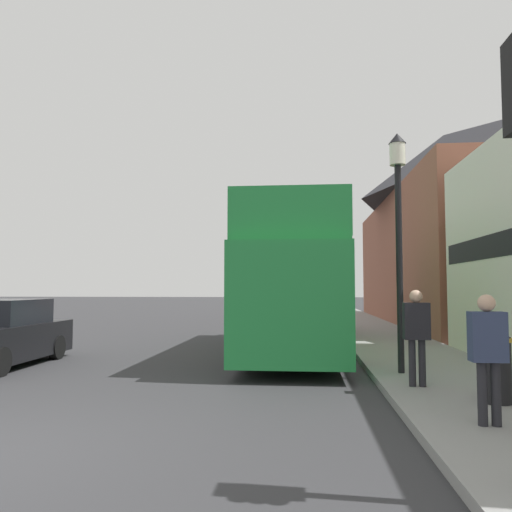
{
  "coord_description": "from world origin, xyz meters",
  "views": [
    {
      "loc": [
        3.63,
        -5.22,
        1.85
      ],
      "look_at": [
        2.21,
        9.94,
        2.82
      ],
      "focal_mm": 35.0,
      "sensor_mm": 36.0,
      "label": 1
    }
  ],
  "objects_px": {
    "pedestrian_second": "(416,328)",
    "pedestrian_nearest": "(488,346)",
    "parked_car_far_side": "(1,336)",
    "parked_car_ahead_of_bus": "(309,314)",
    "litter_bin": "(495,368)",
    "tour_bus": "(294,290)",
    "lamp_post_second": "(348,241)",
    "lamp_post_nearest": "(398,207)"
  },
  "relations": [
    {
      "from": "pedestrian_second",
      "to": "litter_bin",
      "type": "relative_size",
      "value": 1.71
    },
    {
      "from": "tour_bus",
      "to": "litter_bin",
      "type": "height_order",
      "value": "tour_bus"
    },
    {
      "from": "pedestrian_second",
      "to": "pedestrian_nearest",
      "type": "bearing_deg",
      "value": -82.41
    },
    {
      "from": "parked_car_far_side",
      "to": "pedestrian_nearest",
      "type": "height_order",
      "value": "pedestrian_nearest"
    },
    {
      "from": "pedestrian_second",
      "to": "lamp_post_nearest",
      "type": "bearing_deg",
      "value": 90.24
    },
    {
      "from": "parked_car_ahead_of_bus",
      "to": "pedestrian_second",
      "type": "height_order",
      "value": "pedestrian_second"
    },
    {
      "from": "lamp_post_nearest",
      "to": "litter_bin",
      "type": "xyz_separation_m",
      "value": [
        0.89,
        -2.55,
        -2.85
      ]
    },
    {
      "from": "parked_car_ahead_of_bus",
      "to": "pedestrian_nearest",
      "type": "relative_size",
      "value": 2.64
    },
    {
      "from": "pedestrian_nearest",
      "to": "pedestrian_second",
      "type": "bearing_deg",
      "value": 97.59
    },
    {
      "from": "parked_car_far_side",
      "to": "pedestrian_nearest",
      "type": "distance_m",
      "value": 10.52
    },
    {
      "from": "lamp_post_second",
      "to": "pedestrian_second",
      "type": "bearing_deg",
      "value": -89.14
    },
    {
      "from": "parked_car_far_side",
      "to": "litter_bin",
      "type": "height_order",
      "value": "parked_car_far_side"
    },
    {
      "from": "pedestrian_nearest",
      "to": "lamp_post_nearest",
      "type": "height_order",
      "value": "lamp_post_nearest"
    },
    {
      "from": "parked_car_ahead_of_bus",
      "to": "pedestrian_nearest",
      "type": "height_order",
      "value": "pedestrian_nearest"
    },
    {
      "from": "lamp_post_second",
      "to": "pedestrian_nearest",
      "type": "bearing_deg",
      "value": -87.9
    },
    {
      "from": "parked_car_ahead_of_bus",
      "to": "litter_bin",
      "type": "bearing_deg",
      "value": -80.39
    },
    {
      "from": "tour_bus",
      "to": "pedestrian_second",
      "type": "distance_m",
      "value": 6.09
    },
    {
      "from": "tour_bus",
      "to": "pedestrian_second",
      "type": "relative_size",
      "value": 5.97
    },
    {
      "from": "parked_car_far_side",
      "to": "lamp_post_second",
      "type": "distance_m",
      "value": 12.77
    },
    {
      "from": "pedestrian_nearest",
      "to": "parked_car_ahead_of_bus",
      "type": "bearing_deg",
      "value": 97.67
    },
    {
      "from": "tour_bus",
      "to": "parked_car_ahead_of_bus",
      "type": "bearing_deg",
      "value": 85.82
    },
    {
      "from": "tour_bus",
      "to": "lamp_post_second",
      "type": "distance_m",
      "value": 6.0
    },
    {
      "from": "parked_car_far_side",
      "to": "lamp_post_second",
      "type": "xyz_separation_m",
      "value": [
        8.91,
        8.66,
        2.96
      ]
    },
    {
      "from": "parked_car_far_side",
      "to": "lamp_post_nearest",
      "type": "distance_m",
      "value": 9.52
    },
    {
      "from": "parked_car_ahead_of_bus",
      "to": "litter_bin",
      "type": "distance_m",
      "value": 14.22
    },
    {
      "from": "parked_car_far_side",
      "to": "lamp_post_nearest",
      "type": "height_order",
      "value": "lamp_post_nearest"
    },
    {
      "from": "lamp_post_second",
      "to": "litter_bin",
      "type": "bearing_deg",
      "value": -85.03
    },
    {
      "from": "pedestrian_nearest",
      "to": "parked_car_far_side",
      "type": "bearing_deg",
      "value": 153.38
    },
    {
      "from": "parked_car_far_side",
      "to": "pedestrian_nearest",
      "type": "relative_size",
      "value": 2.56
    },
    {
      "from": "tour_bus",
      "to": "lamp_post_nearest",
      "type": "distance_m",
      "value": 5.08
    },
    {
      "from": "pedestrian_nearest",
      "to": "litter_bin",
      "type": "relative_size",
      "value": 1.67
    },
    {
      "from": "pedestrian_nearest",
      "to": "lamp_post_second",
      "type": "relative_size",
      "value": 0.31
    },
    {
      "from": "parked_car_far_side",
      "to": "pedestrian_nearest",
      "type": "bearing_deg",
      "value": 151.96
    },
    {
      "from": "parked_car_far_side",
      "to": "pedestrian_second",
      "type": "distance_m",
      "value": 9.36
    },
    {
      "from": "parked_car_far_side",
      "to": "tour_bus",
      "type": "bearing_deg",
      "value": -155.2
    },
    {
      "from": "parked_car_ahead_of_bus",
      "to": "parked_car_far_side",
      "type": "bearing_deg",
      "value": -125.79
    },
    {
      "from": "parked_car_ahead_of_bus",
      "to": "lamp_post_nearest",
      "type": "height_order",
      "value": "lamp_post_nearest"
    },
    {
      "from": "lamp_post_nearest",
      "to": "pedestrian_nearest",
      "type": "bearing_deg",
      "value": -85.07
    },
    {
      "from": "parked_car_far_side",
      "to": "pedestrian_second",
      "type": "xyz_separation_m",
      "value": [
        9.07,
        -2.26,
        0.42
      ]
    },
    {
      "from": "pedestrian_nearest",
      "to": "litter_bin",
      "type": "height_order",
      "value": "pedestrian_nearest"
    },
    {
      "from": "litter_bin",
      "to": "parked_car_far_side",
      "type": "bearing_deg",
      "value": 161.09
    },
    {
      "from": "pedestrian_second",
      "to": "parked_car_far_side",
      "type": "bearing_deg",
      "value": 165.99
    }
  ]
}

